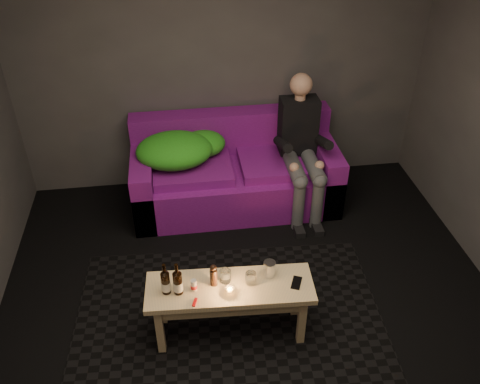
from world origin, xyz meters
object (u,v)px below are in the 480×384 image
object	(u,v)px
beer_bottle_b	(178,282)
steel_cup	(269,269)
beer_bottle_a	(166,282)
person	(301,144)
coffee_table	(230,294)
sofa	(235,174)

from	to	relation	value
beer_bottle_b	steel_cup	world-z (taller)	beer_bottle_b
beer_bottle_b	beer_bottle_a	bearing A→B (deg)	169.42
beer_bottle_b	person	bearing A→B (deg)	51.26
coffee_table	steel_cup	xyz separation A→B (m)	(0.29, 0.07, 0.15)
steel_cup	beer_bottle_b	bearing A→B (deg)	-173.01
beer_bottle_a	coffee_table	bearing A→B (deg)	-0.54
person	coffee_table	distance (m)	1.78
sofa	person	world-z (taller)	person
beer_bottle_b	steel_cup	bearing A→B (deg)	6.99
sofa	coffee_table	world-z (taller)	sofa
sofa	coffee_table	bearing A→B (deg)	-98.63
coffee_table	sofa	bearing A→B (deg)	81.37
sofa	beer_bottle_a	size ratio (longest dim) A/B	7.73
coffee_table	beer_bottle_b	size ratio (longest dim) A/B	4.58
beer_bottle_a	steel_cup	bearing A→B (deg)	5.04
coffee_table	steel_cup	world-z (taller)	steel_cup
coffee_table	steel_cup	size ratio (longest dim) A/B	10.05
beer_bottle_a	steel_cup	xyz separation A→B (m)	(0.74, 0.06, -0.03)
person	steel_cup	world-z (taller)	person
sofa	beer_bottle_a	bearing A→B (deg)	-112.51
person	steel_cup	size ratio (longest dim) A/B	11.04
sofa	steel_cup	size ratio (longest dim) A/B	16.54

